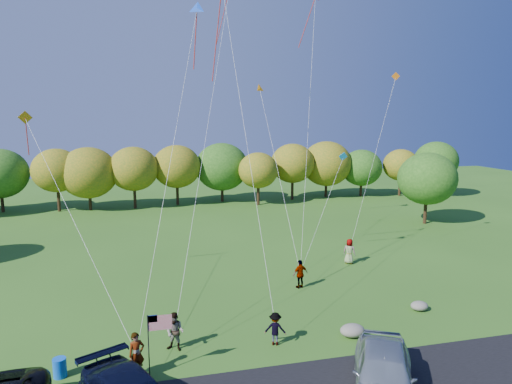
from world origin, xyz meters
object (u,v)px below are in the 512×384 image
flyer_e (349,251)px  trash_barrel (60,368)px  flyer_a (137,354)px  minivan_silver (384,373)px  flyer_b (175,332)px  flyer_c (275,329)px  flyer_d (300,274)px

flyer_e → trash_barrel: (-18.74, -11.22, -0.53)m
flyer_a → minivan_silver: bearing=-43.5°
flyer_a → flyer_b: size_ratio=1.03×
flyer_b → flyer_c: bearing=21.6°
flyer_e → flyer_c: bearing=93.6°
flyer_a → trash_barrel: 3.33m
flyer_c → flyer_e: bearing=-108.6°
minivan_silver → flyer_a: 10.28m
minivan_silver → trash_barrel: 13.53m
flyer_b → trash_barrel: flyer_b is taller
minivan_silver → flyer_c: size_ratio=3.59×
flyer_a → flyer_c: 6.65m
flyer_c → trash_barrel: flyer_c is taller
flyer_c → flyer_e: size_ratio=0.86×
minivan_silver → flyer_e: size_ratio=3.07×
flyer_d → trash_barrel: size_ratio=2.24×
flyer_e → trash_barrel: bearing=74.5°
flyer_a → flyer_c: bearing=-10.3°
flyer_b → flyer_d: flyer_d is taller
flyer_a → flyer_d: 12.99m
flyer_b → flyer_c: 4.83m
flyer_a → flyer_e: (15.53, 11.88, -0.01)m
minivan_silver → trash_barrel: (-12.68, 4.68, -0.64)m
flyer_e → minivan_silver: bearing=112.7°
trash_barrel → flyer_a: bearing=-11.7°
flyer_b → trash_barrel: size_ratio=2.22×
flyer_b → flyer_e: bearing=65.1°
minivan_silver → flyer_c: bearing=146.8°
flyer_a → flyer_e: size_ratio=1.01×
flyer_a → flyer_d: (10.23, 8.00, -0.02)m
flyer_e → flyer_b: bearing=79.9°
flyer_e → trash_barrel: 21.85m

